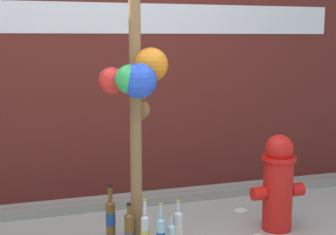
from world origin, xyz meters
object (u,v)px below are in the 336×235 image
Objects in this scene: memorial_post at (136,49)px; bottle_0 at (129,233)px; bottle_3 at (178,227)px; bottle_4 at (137,220)px; fire_hydrant at (278,182)px; bottle_6 at (145,234)px; bottle_2 at (111,219)px.

memorial_post is 1.28m from bottle_0.
memorial_post is 7.27× the size of bottle_3.
bottle_4 is at bearing 138.98° from bottle_3.
bottle_0 is at bearing -176.03° from fire_hydrant.
bottle_2 is at bearing 120.06° from bottle_6.
bottle_4 is 0.84× the size of bottle_6.
bottle_2 is (-1.30, 0.17, -0.21)m from fire_hydrant.
fire_hydrant is 2.07× the size of bottle_0.
bottle_3 is 1.00× the size of bottle_4.
bottle_3 is at bearing 3.02° from memorial_post.
bottle_6 is (-1.12, -0.14, -0.23)m from fire_hydrant.
bottle_0 is 0.37m from bottle_3.
bottle_4 is (0.12, 0.25, -0.01)m from bottle_0.
memorial_post is at bearing 11.55° from bottle_0.
bottle_0 is 0.12m from bottle_6.
memorial_post is 1.29m from bottle_2.
memorial_post is 5.77× the size of bottle_2.
bottle_0 reaches higher than bottle_3.
memorial_post is 1.56m from fire_hydrant.
bottle_3 is at bearing -176.32° from fire_hydrant.
bottle_0 is at bearing -175.36° from bottle_3.
memorial_post is 6.75× the size of bottle_0.
bottle_0 is (-1.22, -0.08, -0.23)m from fire_hydrant.
bottle_2 is at bearing 172.57° from fire_hydrant.
bottle_3 is at bearing -26.45° from bottle_2.
memorial_post reaches higher than bottle_0.
bottle_3 is 0.33m from bottle_4.
bottle_2 reaches higher than bottle_6.
bottle_0 is at bearing 150.07° from bottle_6.
fire_hydrant is 1.16m from bottle_6.
bottle_4 is 0.31m from bottle_6.
bottle_0 is at bearing -168.45° from memorial_post.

